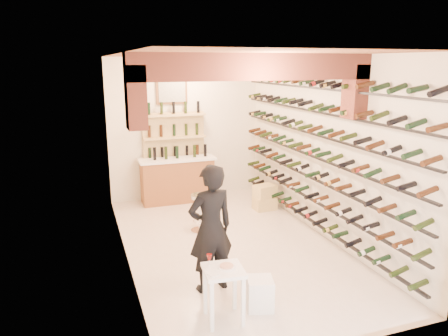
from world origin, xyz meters
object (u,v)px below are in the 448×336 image
object	(u,v)px
white_stool	(260,293)
tasting_table	(223,278)
back_counter	(177,178)
crate_lower	(265,203)
chrome_barstool	(200,210)
person	(211,229)
wine_rack	(311,151)

from	to	relation	value
white_stool	tasting_table	bearing A→B (deg)	-170.23
back_counter	crate_lower	size ratio (longest dim) A/B	3.68
chrome_barstool	person	bearing A→B (deg)	-102.17
white_stool	back_counter	bearing A→B (deg)	89.88
back_counter	chrome_barstool	distance (m)	1.91
white_stool	crate_lower	size ratio (longest dim) A/B	0.88
back_counter	tasting_table	size ratio (longest dim) A/B	2.05
crate_lower	tasting_table	bearing A→B (deg)	-121.46
white_stool	person	size ratio (longest dim) A/B	0.23
back_counter	crate_lower	distance (m)	2.05
wine_rack	crate_lower	bearing A→B (deg)	97.62
back_counter	person	size ratio (longest dim) A/B	0.95
crate_lower	wine_rack	bearing A→B (deg)	-82.38
tasting_table	person	bearing A→B (deg)	88.97
chrome_barstool	wine_rack	bearing A→B (deg)	-21.82
wine_rack	tasting_table	bearing A→B (deg)	-138.69
person	chrome_barstool	xyz separation A→B (m)	(0.44, 2.06, -0.48)
wine_rack	back_counter	size ratio (longest dim) A/B	3.35
wine_rack	chrome_barstool	world-z (taller)	wine_rack
tasting_table	chrome_barstool	size ratio (longest dim) A/B	1.16
tasting_table	person	size ratio (longest dim) A/B	0.46
tasting_table	crate_lower	world-z (taller)	tasting_table
crate_lower	back_counter	bearing A→B (deg)	144.17
tasting_table	chrome_barstool	xyz separation A→B (m)	(0.53, 2.82, -0.15)
wine_rack	back_counter	distance (m)	3.38
back_counter	white_stool	distance (m)	4.65
wine_rack	white_stool	size ratio (longest dim) A/B	14.05
white_stool	crate_lower	bearing A→B (deg)	64.57
wine_rack	tasting_table	world-z (taller)	wine_rack
crate_lower	chrome_barstool	bearing A→B (deg)	-156.08
tasting_table	white_stool	size ratio (longest dim) A/B	2.05
back_counter	crate_lower	bearing A→B (deg)	-35.83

